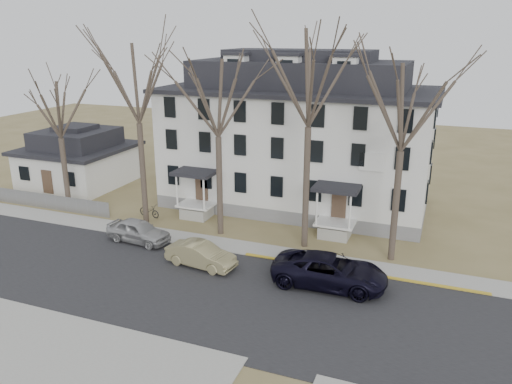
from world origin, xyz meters
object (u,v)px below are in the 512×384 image
at_px(small_house, 79,160).
at_px(tree_mid_right, 405,101).
at_px(tree_mid_left, 217,93).
at_px(car_silver, 138,231).
at_px(tree_bungalow, 57,106).
at_px(tree_center, 310,71).
at_px(car_tan, 201,255).
at_px(tree_far_left, 136,78).
at_px(boarding_house, 298,138).
at_px(bicycle_left, 149,211).
at_px(car_navy, 330,271).

xyz_separation_m(small_house, tree_mid_right, (28.50, -6.20, 7.35)).
relative_size(tree_mid_left, car_silver, 2.88).
height_order(tree_mid_left, tree_bungalow, tree_mid_left).
bearing_deg(tree_center, car_tan, -133.90).
xyz_separation_m(tree_far_left, tree_bungalow, (-7.00, 0.00, -2.22)).
distance_m(boarding_house, bicycle_left, 12.77).
xyz_separation_m(small_house, tree_mid_left, (17.00, -6.20, 7.35)).
distance_m(tree_mid_right, bicycle_left, 20.04).
distance_m(car_navy, bicycle_left, 16.08).
bearing_deg(bicycle_left, car_silver, -145.99).
distance_m(tree_far_left, tree_mid_left, 6.05).
relative_size(car_silver, car_tan, 1.03).
xyz_separation_m(tree_mid_right, bicycle_left, (-17.82, 0.93, -9.12)).
relative_size(boarding_house, tree_bungalow, 1.93).
height_order(car_tan, bicycle_left, car_tan).
height_order(boarding_house, car_navy, boarding_house).
height_order(boarding_house, tree_mid_left, tree_mid_left).
bearing_deg(bicycle_left, tree_mid_right, -83.18).
xyz_separation_m(tree_mid_right, tree_bungalow, (-24.50, 0.00, -1.48)).
bearing_deg(tree_mid_left, car_navy, -28.28).
bearing_deg(tree_far_left, car_silver, -64.41).
xyz_separation_m(tree_mid_left, car_tan, (1.10, -5.09, -8.89)).
height_order(tree_bungalow, car_silver, tree_bungalow).
distance_m(tree_center, car_navy, 11.57).
bearing_deg(tree_mid_right, car_navy, -120.51).
height_order(small_house, bicycle_left, small_house).
bearing_deg(tree_mid_right, car_tan, -153.91).
bearing_deg(car_tan, bicycle_left, 58.31).
height_order(tree_mid_right, car_navy, tree_mid_right).
xyz_separation_m(small_house, tree_bungalow, (4.00, -6.20, 5.87)).
relative_size(tree_mid_right, car_navy, 2.05).
distance_m(small_house, tree_mid_left, 19.53).
bearing_deg(tree_mid_right, car_silver, -168.15).
height_order(small_house, tree_mid_right, tree_mid_right).
relative_size(tree_far_left, bicycle_left, 7.44).
distance_m(car_tan, car_navy, 7.65).
height_order(tree_bungalow, car_navy, tree_bungalow).
bearing_deg(car_silver, bicycle_left, 29.50).
bearing_deg(car_navy, tree_mid_left, 59.95).
xyz_separation_m(tree_far_left, tree_mid_left, (6.00, 0.00, -0.74)).
bearing_deg(tree_far_left, car_tan, -35.67).
bearing_deg(bicycle_left, tree_bungalow, 107.76).
xyz_separation_m(small_house, car_navy, (25.73, -10.89, -1.38)).
xyz_separation_m(tree_far_left, tree_mid_right, (17.50, 0.00, -0.74)).
relative_size(car_silver, car_navy, 0.71).
bearing_deg(car_navy, small_house, 65.28).
bearing_deg(tree_mid_left, tree_bungalow, 180.00).
xyz_separation_m(tree_center, bicycle_left, (-12.32, 0.93, -10.60)).
bearing_deg(boarding_house, tree_mid_right, -43.81).
bearing_deg(car_silver, car_tan, -102.41).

